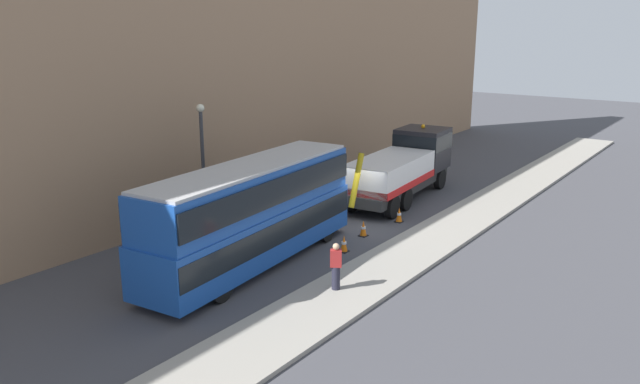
{
  "coord_description": "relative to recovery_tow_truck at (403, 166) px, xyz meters",
  "views": [
    {
      "loc": [
        -23.7,
        -15.44,
        9.25
      ],
      "look_at": [
        -1.88,
        0.28,
        2.0
      ],
      "focal_mm": 35.28,
      "sensor_mm": 36.0,
      "label": 1
    }
  ],
  "objects": [
    {
      "name": "ground_plane",
      "position": [
        -5.88,
        -0.32,
        -1.76
      ],
      "size": [
        120.0,
        120.0,
        0.0
      ],
      "primitive_type": "plane",
      "color": "#424247"
    },
    {
      "name": "near_kerb",
      "position": [
        -5.88,
        -4.52,
        -1.68
      ],
      "size": [
        60.0,
        2.8,
        0.15
      ],
      "primitive_type": "cube",
      "color": "gray",
      "rests_on": "ground_plane"
    },
    {
      "name": "building_facade",
      "position": [
        -5.88,
        6.74,
        6.31
      ],
      "size": [
        60.0,
        1.5,
        16.0
      ],
      "color": "#9E7A5B",
      "rests_on": "ground_plane"
    },
    {
      "name": "recovery_tow_truck",
      "position": [
        0.0,
        0.0,
        0.0
      ],
      "size": [
        10.23,
        3.42,
        3.67
      ],
      "rotation": [
        0.0,
        0.0,
        0.09
      ],
      "color": "#2D2D2D",
      "rests_on": "ground_plane"
    },
    {
      "name": "double_decker_bus",
      "position": [
        -12.27,
        -0.04,
        0.47
      ],
      "size": [
        11.18,
        3.51,
        4.06
      ],
      "rotation": [
        0.0,
        0.0,
        0.09
      ],
      "color": "#19479E",
      "rests_on": "ground_plane"
    },
    {
      "name": "pedestrian_onlooker",
      "position": [
        -12.57,
        -4.2,
        -0.77
      ],
      "size": [
        0.43,
        0.48,
        1.71
      ],
      "rotation": [
        0.0,
        0.0,
        0.56
      ],
      "color": "#232333",
      "rests_on": "near_kerb"
    },
    {
      "name": "traffic_cone_near_bus",
      "position": [
        -8.95,
        -2.13,
        -1.42
      ],
      "size": [
        0.36,
        0.36,
        0.72
      ],
      "color": "orange",
      "rests_on": "ground_plane"
    },
    {
      "name": "traffic_cone_midway",
      "position": [
        -6.77,
        -1.72,
        -1.42
      ],
      "size": [
        0.36,
        0.36,
        0.72
      ],
      "color": "orange",
      "rests_on": "ground_plane"
    },
    {
      "name": "traffic_cone_near_truck",
      "position": [
        -4.02,
        -2.02,
        -1.42
      ],
      "size": [
        0.36,
        0.36,
        0.72
      ],
      "color": "orange",
      "rests_on": "ground_plane"
    },
    {
      "name": "street_lamp",
      "position": [
        -10.36,
        4.55,
        1.71
      ],
      "size": [
        0.36,
        0.36,
        5.83
      ],
      "color": "#38383D",
      "rests_on": "ground_plane"
    }
  ]
}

